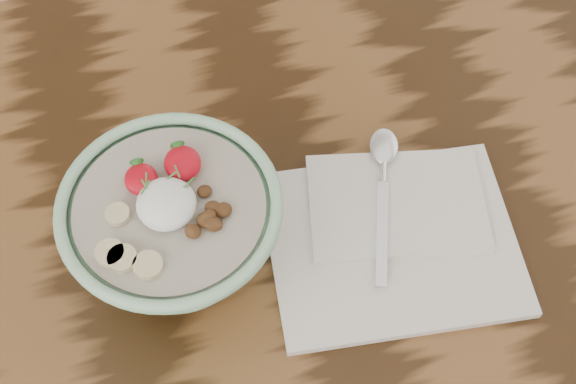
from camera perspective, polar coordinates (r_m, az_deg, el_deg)
name	(u,v)px	position (r cm, az deg, el deg)	size (l,w,h in cm)	color
table	(314,288)	(91.00, 1.89, -6.83)	(160.00, 90.00, 75.00)	black
breakfast_bowl	(175,229)	(76.57, -8.06, -2.62)	(20.70, 20.70, 13.70)	#95C9A0
napkin	(393,234)	(83.42, 7.50, -2.99)	(27.81, 24.09, 1.55)	silver
spoon	(383,167)	(85.94, 6.80, 1.78)	(9.04, 18.36, 0.99)	silver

